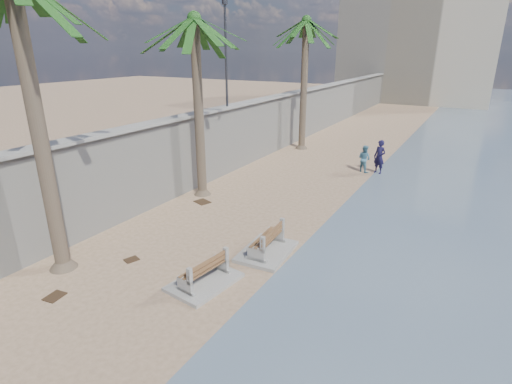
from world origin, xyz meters
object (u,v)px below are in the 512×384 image
at_px(bench_far, 204,273).
at_px(palm_back, 306,23).
at_px(bench_near, 267,242).
at_px(person_b, 364,157).
at_px(person_a, 380,155).
at_px(palm_mid, 194,21).

xyz_separation_m(bench_far, palm_back, (-4.28, 16.86, 7.61)).
distance_m(bench_near, person_b, 10.98).
distance_m(palm_back, person_a, 9.72).
bearing_deg(palm_back, palm_mid, -91.92).
distance_m(palm_back, person_b, 9.46).
distance_m(bench_far, person_b, 13.55).
height_order(palm_mid, palm_back, palm_back).
bearing_deg(palm_back, bench_near, -70.83).
xyz_separation_m(bench_far, palm_mid, (-4.65, 6.10, 7.15)).
bearing_deg(palm_back, person_a, -28.46).
bearing_deg(bench_far, palm_mid, 127.29).
bearing_deg(person_b, bench_near, 112.99).
height_order(person_a, person_b, person_a).
xyz_separation_m(palm_mid, person_a, (6.35, 7.52, -6.46)).
bearing_deg(palm_mid, person_b, 53.10).
bearing_deg(bench_near, person_b, 88.84).
distance_m(palm_mid, person_a, 11.77).
relative_size(bench_near, person_a, 1.07).
height_order(bench_far, person_a, person_a).
bearing_deg(palm_back, person_b, -32.82).
xyz_separation_m(person_a, person_b, (-0.79, -0.11, -0.23)).
xyz_separation_m(bench_far, person_b, (0.92, 13.51, 0.46)).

